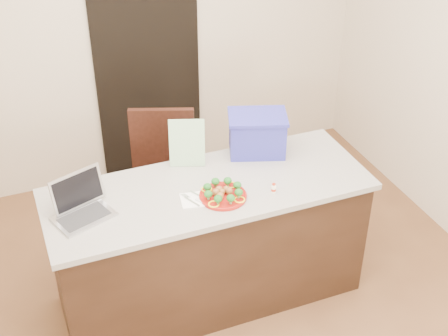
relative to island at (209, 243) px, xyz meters
name	(u,v)px	position (x,y,z in m)	size (l,w,h in m)	color
ground	(223,318)	(0.00, -0.25, -0.46)	(4.00, 4.00, 0.00)	brown
room_shell	(223,104)	(0.00, -0.25, 1.16)	(4.00, 4.00, 4.00)	white
doorway	(148,67)	(0.10, 1.73, 0.54)	(0.90, 0.02, 2.00)	black
island	(209,243)	(0.00, 0.00, 0.00)	(2.06, 0.76, 0.92)	black
plate	(223,196)	(0.04, -0.14, 0.47)	(0.29, 0.29, 0.02)	maroon
meatballs	(222,192)	(0.04, -0.13, 0.50)	(0.12, 0.11, 0.04)	#925C2A
broccoli	(223,190)	(0.04, -0.14, 0.52)	(0.25, 0.25, 0.04)	#155018
pepper_rings	(223,194)	(0.04, -0.14, 0.48)	(0.25, 0.25, 0.01)	yellow
napkin	(194,200)	(-0.13, -0.10, 0.46)	(0.16, 0.16, 0.01)	white
fork	(190,199)	(-0.15, -0.09, 0.47)	(0.06, 0.16, 0.00)	silver
knife	(199,199)	(-0.10, -0.12, 0.47)	(0.06, 0.17, 0.01)	silver
yogurt_bottle	(274,189)	(0.35, -0.20, 0.48)	(0.03, 0.03, 0.06)	white
laptop	(81,204)	(-0.79, 0.03, 0.52)	(0.39, 0.36, 0.23)	#B0B1B5
leaflet	(187,143)	(-0.04, 0.29, 0.62)	(0.23, 0.00, 0.33)	white
blue_box	(257,133)	(0.45, 0.27, 0.60)	(0.46, 0.39, 0.28)	#282A93
chair	(169,171)	(-0.05, 0.71, 0.15)	(0.61, 0.62, 1.07)	black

